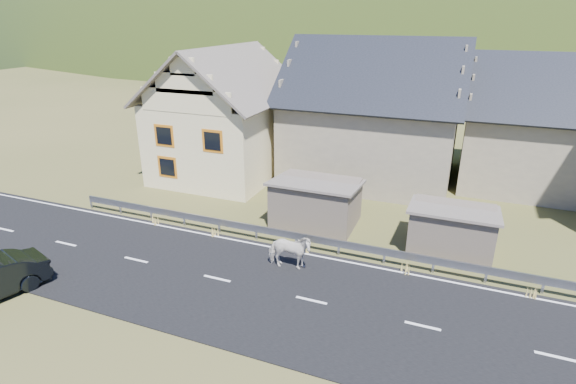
% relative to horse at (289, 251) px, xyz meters
% --- Properties ---
extents(ground, '(160.00, 160.00, 0.00)m').
position_rel_horse_xyz_m(ground, '(1.60, -1.81, -0.83)').
color(ground, '#373E1B').
rests_on(ground, ground).
extents(road, '(60.00, 7.00, 0.04)m').
position_rel_horse_xyz_m(road, '(1.60, -1.81, -0.81)').
color(road, black).
rests_on(road, ground).
extents(lane_markings, '(60.00, 6.60, 0.01)m').
position_rel_horse_xyz_m(lane_markings, '(1.60, -1.81, -0.79)').
color(lane_markings, silver).
rests_on(lane_markings, road).
extents(guardrail, '(28.10, 0.09, 0.75)m').
position_rel_horse_xyz_m(guardrail, '(1.60, 1.87, -0.27)').
color(guardrail, '#93969B').
rests_on(guardrail, ground).
extents(shed_left, '(4.30, 3.30, 2.40)m').
position_rel_horse_xyz_m(shed_left, '(-0.40, 4.69, 0.27)').
color(shed_left, '#706153').
rests_on(shed_left, ground).
extents(shed_right, '(3.80, 2.90, 2.20)m').
position_rel_horse_xyz_m(shed_right, '(6.10, 4.19, 0.17)').
color(shed_right, '#706153').
rests_on(shed_right, ground).
extents(house_cream, '(7.80, 9.80, 8.30)m').
position_rel_horse_xyz_m(house_cream, '(-8.41, 10.18, 3.52)').
color(house_cream, beige).
rests_on(house_cream, ground).
extents(house_stone_a, '(10.80, 9.80, 8.90)m').
position_rel_horse_xyz_m(house_stone_a, '(0.60, 13.19, 3.80)').
color(house_stone_a, gray).
rests_on(house_stone_a, ground).
extents(house_stone_b, '(9.80, 8.80, 8.10)m').
position_rel_horse_xyz_m(house_stone_b, '(10.60, 15.19, 3.40)').
color(house_stone_b, gray).
rests_on(house_stone_b, ground).
extents(mountain, '(440.00, 280.00, 260.00)m').
position_rel_horse_xyz_m(mountain, '(6.60, 178.19, -20.83)').
color(mountain, '#224015').
rests_on(mountain, ground).
extents(conifer_patch, '(76.00, 50.00, 28.00)m').
position_rel_horse_xyz_m(conifer_patch, '(-53.40, 108.19, 5.17)').
color(conifer_patch, black).
rests_on(conifer_patch, ground).
extents(horse, '(1.11, 1.98, 1.58)m').
position_rel_horse_xyz_m(horse, '(0.00, 0.00, 0.00)').
color(horse, silver).
rests_on(horse, road).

